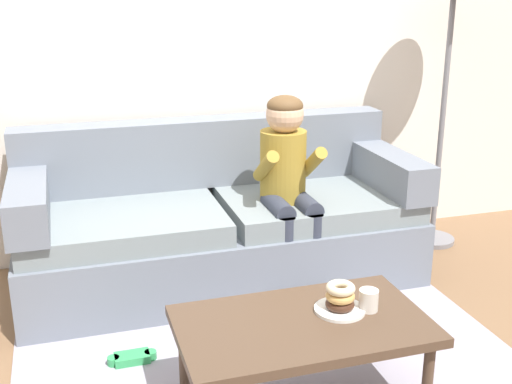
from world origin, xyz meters
The scene contains 12 objects.
ground centered at (0.00, 0.00, 0.00)m, with size 10.00×10.00×0.00m, color brown.
wall_back centered at (0.00, 1.40, 1.40)m, with size 8.00×0.10×2.80m, color silver.
area_rug centered at (0.00, -0.25, 0.01)m, with size 2.29×1.66×0.01m, color #9993A3.
couch centered at (0.00, 0.84, 0.33)m, with size 2.26×0.90×0.91m.
coffee_table centered at (0.02, -0.46, 0.36)m, with size 1.00×0.58×0.40m.
person_child centered at (0.35, 0.64, 0.67)m, with size 0.34×0.58×1.10m.
plate centered at (0.19, -0.43, 0.41)m, with size 0.21×0.21×0.01m, color white.
donut centered at (0.19, -0.43, 0.43)m, with size 0.12×0.12×0.04m, color #422619.
donut_second centered at (0.19, -0.43, 0.47)m, with size 0.12×0.12×0.04m, color tan.
donut_third centered at (0.19, -0.43, 0.50)m, with size 0.12×0.12×0.04m, color beige.
mug centered at (0.31, -0.45, 0.45)m, with size 0.08×0.08×0.09m, color silver.
toy_controller centered at (-0.61, 0.07, 0.03)m, with size 0.23×0.09×0.05m.
Camera 1 is at (-0.82, -2.58, 1.68)m, focal length 45.22 mm.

